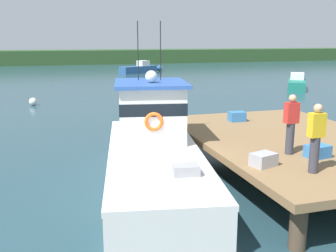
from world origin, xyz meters
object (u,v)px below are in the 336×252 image
main_fishing_boat (153,151)px  moored_boat_mid_harbor (297,84)px  crate_single_by_cleat (318,151)px  deckhand_further_back (316,137)px  crate_stack_near_edge (237,116)px  deckhand_by_the_boat (291,123)px  mooring_buoy_inshore (132,121)px  crate_single_far (263,160)px  moored_boat_off_the_point (141,69)px  mooring_buoy_outer (33,102)px

main_fishing_boat → moored_boat_mid_harbor: bearing=46.3°
crate_single_by_cleat → deckhand_further_back: size_ratio=0.37×
main_fishing_boat → moored_boat_mid_harbor: (17.72, 18.53, -0.52)m
crate_stack_near_edge → deckhand_by_the_boat: size_ratio=0.37×
crate_stack_near_edge → mooring_buoy_inshore: crate_stack_near_edge is taller
crate_stack_near_edge → crate_single_far: bearing=-109.5°
deckhand_further_back → moored_boat_mid_harbor: bearing=56.2°
crate_stack_near_edge → moored_boat_mid_harbor: (13.79, 16.14, -0.90)m
crate_single_far → moored_boat_mid_harbor: (15.60, 21.23, -0.88)m
crate_single_by_cleat → moored_boat_off_the_point: (4.48, 41.31, -0.82)m
deckhand_by_the_boat → mooring_buoy_inshore: size_ratio=4.17×
crate_single_far → mooring_buoy_outer: bearing=108.2°
crate_single_far → moored_boat_off_the_point: bearing=81.5°
crate_single_far → deckhand_further_back: 1.35m
deckhand_further_back → deckhand_by_the_boat: bearing=77.1°
mooring_buoy_outer → deckhand_by_the_boat: bearing=-67.7°
crate_single_far → deckhand_by_the_boat: (1.20, 0.72, 0.70)m
deckhand_further_back → mooring_buoy_outer: bearing=109.8°
crate_single_by_cleat → crate_single_far: crate_single_by_cleat is taller
crate_stack_near_edge → mooring_buoy_outer: 15.83m
deckhand_further_back → moored_boat_mid_harbor: deckhand_further_back is taller
crate_stack_near_edge → main_fishing_boat: bearing=-148.7°
deckhand_by_the_boat → mooring_buoy_outer: deckhand_by_the_boat is taller
main_fishing_boat → mooring_buoy_outer: size_ratio=19.77×
crate_stack_near_edge → mooring_buoy_inshore: size_ratio=1.54×
main_fishing_boat → moored_boat_off_the_point: bearing=77.9°
deckhand_further_back → mooring_buoy_outer: 20.79m
deckhand_further_back → mooring_buoy_outer: deckhand_further_back is taller
crate_single_by_cleat → crate_single_far: bearing=-172.4°
deckhand_by_the_boat → moored_boat_off_the_point: size_ratio=0.27×
crate_stack_near_edge → deckhand_by_the_boat: deckhand_by_the_boat is taller
moored_boat_off_the_point → mooring_buoy_inshore: bearing=-103.5°
crate_single_far → crate_stack_near_edge: size_ratio=1.00×
main_fishing_boat → crate_single_by_cleat: main_fishing_boat is taller
deckhand_by_the_boat → moored_boat_off_the_point: (5.01, 40.83, -1.52)m
main_fishing_boat → crate_single_far: bearing=-51.9°
moored_boat_mid_harbor → moored_boat_off_the_point: size_ratio=0.84×
crate_single_far → mooring_buoy_inshore: size_ratio=1.54×
crate_stack_near_edge → moored_boat_mid_harbor: 21.25m
deckhand_further_back → moored_boat_off_the_point: deckhand_further_back is taller
deckhand_further_back → main_fishing_boat: bearing=130.7°
moored_boat_mid_harbor → moored_boat_off_the_point: (-9.38, 20.32, 0.06)m
crate_single_far → crate_stack_near_edge: 5.40m
deckhand_further_back → mooring_buoy_inshore: 12.15m
moored_boat_mid_harbor → mooring_buoy_inshore: moored_boat_mid_harbor is taller
crate_stack_near_edge → mooring_buoy_outer: bearing=120.3°
crate_stack_near_edge → mooring_buoy_outer: crate_stack_near_edge is taller
crate_stack_near_edge → moored_boat_off_the_point: (4.41, 36.46, -0.84)m
mooring_buoy_inshore → deckhand_by_the_boat: bearing=-77.5°
moored_boat_off_the_point → crate_stack_near_edge: bearing=-96.9°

